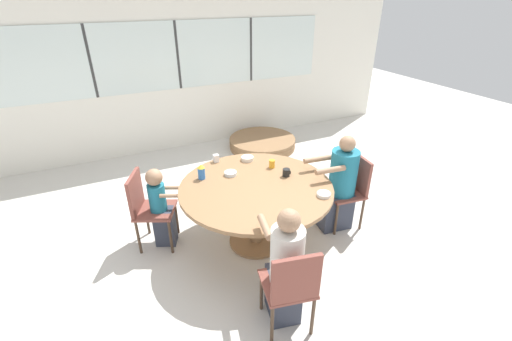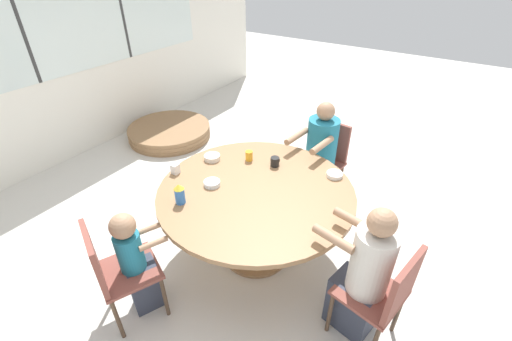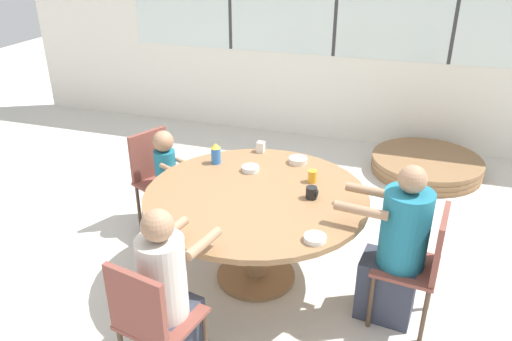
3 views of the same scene
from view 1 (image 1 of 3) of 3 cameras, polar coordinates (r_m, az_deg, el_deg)
ground_plane at (r=3.96m, az=-0.00°, el=-11.73°), size 16.00×16.00×0.00m
wall_back_with_windows at (r=6.04m, az=-12.85°, el=16.62°), size 8.40×0.08×2.80m
dining_table at (r=3.60m, az=-0.00°, el=-4.20°), size 1.60×1.60×0.73m
chair_for_woman_green_shirt at (r=2.79m, az=5.92°, el=-18.41°), size 0.47×0.47×0.87m
chair_for_man_blue_shirt at (r=4.12m, az=15.62°, el=-2.40°), size 0.44×0.44×0.87m
chair_for_toddler at (r=3.82m, az=-17.90°, el=-5.33°), size 0.53×0.53×0.87m
person_woman_green_shirt at (r=2.90m, az=4.85°, el=-16.25°), size 0.36×0.53×1.12m
person_man_blue_shirt at (r=4.04m, az=13.66°, el=-2.81°), size 0.60×0.37×1.15m
person_toddler at (r=3.82m, az=-15.56°, el=-6.14°), size 0.37×0.30×0.93m
coffee_mug at (r=3.72m, az=5.09°, el=-0.33°), size 0.08×0.08×0.08m
sippy_cup at (r=3.68m, az=-9.10°, el=-0.15°), size 0.08×0.08×0.17m
juice_glass at (r=3.89m, az=2.67°, el=1.12°), size 0.07×0.07×0.09m
milk_carton_small at (r=4.04m, az=-6.68°, el=2.04°), size 0.06×0.06×0.09m
bowl_white_shallow at (r=4.06m, az=-1.45°, el=2.02°), size 0.15×0.15×0.05m
bowl_cereal at (r=3.43m, az=11.23°, el=-3.92°), size 0.14×0.14×0.03m
bowl_fruit at (r=3.75m, az=-4.27°, el=-0.48°), size 0.13×0.13×0.04m
folded_table_stack at (r=6.17m, az=1.06°, el=4.62°), size 1.18×1.18×0.18m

